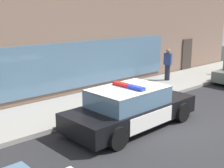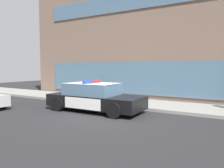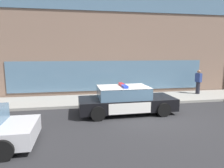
# 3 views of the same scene
# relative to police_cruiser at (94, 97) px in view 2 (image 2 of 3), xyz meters

# --- Properties ---
(ground) EXTENTS (48.00, 48.00, 0.00)m
(ground) POSITION_rel_police_cruiser_xyz_m (1.23, -0.72, -0.68)
(ground) COLOR #262628
(sidewalk) EXTENTS (48.00, 2.95, 0.15)m
(sidewalk) POSITION_rel_police_cruiser_xyz_m (1.23, 2.78, -0.60)
(sidewalk) COLOR gray
(sidewalk) RESTS_ON ground
(storefront_building) EXTENTS (23.05, 8.23, 8.88)m
(storefront_building) POSITION_rel_police_cruiser_xyz_m (2.67, 8.37, 3.76)
(storefront_building) COLOR #7A6051
(storefront_building) RESTS_ON ground
(police_cruiser) EXTENTS (4.87, 2.16, 1.49)m
(police_cruiser) POSITION_rel_police_cruiser_xyz_m (0.00, 0.00, 0.00)
(police_cruiser) COLOR black
(police_cruiser) RESTS_ON ground
(fire_hydrant) EXTENTS (0.34, 0.39, 0.73)m
(fire_hydrant) POSITION_rel_police_cruiser_xyz_m (0.32, 1.63, -0.18)
(fire_hydrant) COLOR gold
(fire_hydrant) RESTS_ON sidewalk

